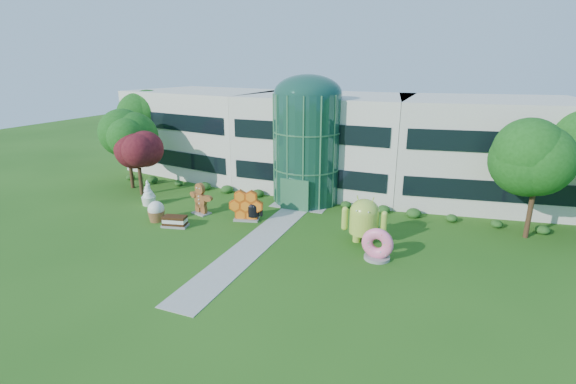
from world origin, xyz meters
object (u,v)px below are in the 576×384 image
at_px(gingerbread, 201,198).
at_px(android_black, 253,209).
at_px(android_green, 364,217).
at_px(donut, 378,243).

bearing_deg(gingerbread, android_black, 20.39).
relative_size(android_green, android_black, 2.02).
height_order(android_green, gingerbread, android_green).
relative_size(android_green, donut, 1.72).
bearing_deg(donut, android_green, 126.01).
distance_m(android_green, donut, 2.83).
height_order(android_green, android_black, android_green).
relative_size(android_black, donut, 0.85).
xyz_separation_m(android_green, android_black, (-9.30, 0.95, -0.96)).
height_order(android_black, gingerbread, gingerbread).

